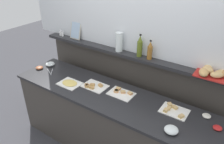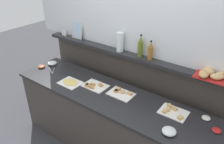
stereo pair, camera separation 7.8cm
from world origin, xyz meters
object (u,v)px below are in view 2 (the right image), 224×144
object	(u,v)px
olive_oil_bottle	(140,47)
pepper_shaker	(65,33)
condiment_bowl_cream	(41,67)
sandwich_platter_front	(121,93)
condiment_bowl_teal	(216,130)
vinegar_bottle_amber	(150,51)
cold_cuts_platter	(70,83)
sandwich_platter_rear	(94,86)
serving_tongs	(52,71)
glass_bowl_medium	(52,63)
framed_picture	(78,30)
salt_shaker	(63,32)
sandwich_platter_side	(173,112)
glass_bowl_large	(169,131)
water_carafe	(120,42)
condiment_bowl_red	(206,118)
bread_basket	(217,75)

from	to	relation	value
olive_oil_bottle	pepper_shaker	size ratio (longest dim) A/B	3.17
condiment_bowl_cream	sandwich_platter_front	bearing A→B (deg)	5.40
condiment_bowl_teal	vinegar_bottle_amber	size ratio (longest dim) A/B	0.36
sandwich_platter_front	cold_cuts_platter	world-z (taller)	sandwich_platter_front
sandwich_platter_rear	olive_oil_bottle	distance (m)	0.75
vinegar_bottle_amber	serving_tongs	bearing A→B (deg)	-160.84
glass_bowl_medium	condiment_bowl_cream	world-z (taller)	glass_bowl_medium
condiment_bowl_teal	framed_picture	distance (m)	2.19
vinegar_bottle_amber	salt_shaker	world-z (taller)	vinegar_bottle_amber
sandwich_platter_side	glass_bowl_large	bearing A→B (deg)	-73.42
glass_bowl_medium	vinegar_bottle_amber	bearing A→B (deg)	11.75
sandwich_platter_front	serving_tongs	xyz separation A→B (m)	(-1.10, -0.11, -0.01)
salt_shaker	framed_picture	world-z (taller)	framed_picture
cold_cuts_platter	salt_shaker	bearing A→B (deg)	140.89
condiment_bowl_teal	water_carafe	xyz separation A→B (m)	(-1.33, 0.33, 0.48)
glass_bowl_medium	condiment_bowl_teal	xyz separation A→B (m)	(2.34, -0.03, -0.01)
sandwich_platter_front	condiment_bowl_red	distance (m)	0.96
olive_oil_bottle	water_carafe	distance (m)	0.29
condiment_bowl_teal	vinegar_bottle_amber	distance (m)	1.07
serving_tongs	olive_oil_bottle	size ratio (longest dim) A/B	0.62
sandwich_platter_side	vinegar_bottle_amber	size ratio (longest dim) A/B	1.21
serving_tongs	salt_shaker	xyz separation A→B (m)	(-0.20, 0.45, 0.41)
glass_bowl_large	condiment_bowl_teal	size ratio (longest dim) A/B	1.57
bread_basket	vinegar_bottle_amber	bearing A→B (deg)	-179.44
serving_tongs	pepper_shaker	xyz separation A→B (m)	(-0.16, 0.45, 0.41)
glass_bowl_medium	vinegar_bottle_amber	size ratio (longest dim) A/B	0.55
condiment_bowl_teal	framed_picture	bearing A→B (deg)	170.07
glass_bowl_medium	vinegar_bottle_amber	world-z (taller)	vinegar_bottle_amber
sandwich_platter_rear	condiment_bowl_teal	size ratio (longest dim) A/B	3.61
glass_bowl_medium	bread_basket	world-z (taller)	bread_basket
condiment_bowl_teal	vinegar_bottle_amber	bearing A→B (deg)	160.22
glass_bowl_medium	pepper_shaker	world-z (taller)	pepper_shaker
condiment_bowl_teal	condiment_bowl_cream	xyz separation A→B (m)	(-2.39, -0.13, 0.00)
olive_oil_bottle	condiment_bowl_red	bearing A→B (deg)	-12.92
sandwich_platter_side	cold_cuts_platter	world-z (taller)	sandwich_platter_side
cold_cuts_platter	condiment_bowl_cream	world-z (taller)	condiment_bowl_cream
glass_bowl_medium	vinegar_bottle_amber	distance (m)	1.54
pepper_shaker	water_carafe	size ratio (longest dim) A/B	0.36
sandwich_platter_front	salt_shaker	xyz separation A→B (m)	(-1.30, 0.34, 0.40)
sandwich_platter_side	bread_basket	distance (m)	0.58
sandwich_platter_rear	salt_shaker	world-z (taller)	salt_shaker
condiment_bowl_teal	water_carafe	size ratio (longest dim) A/B	0.35
olive_oil_bottle	salt_shaker	distance (m)	1.34
glass_bowl_large	condiment_bowl_teal	world-z (taller)	glass_bowl_large
bread_basket	salt_shaker	bearing A→B (deg)	-179.92
serving_tongs	bread_basket	size ratio (longest dim) A/B	0.40
sandwich_platter_side	olive_oil_bottle	distance (m)	0.83
condiment_bowl_teal	framed_picture	xyz separation A→B (m)	(-2.10, 0.37, 0.48)
sandwich_platter_rear	salt_shaker	distance (m)	1.10
condiment_bowl_cream	condiment_bowl_red	distance (m)	2.28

